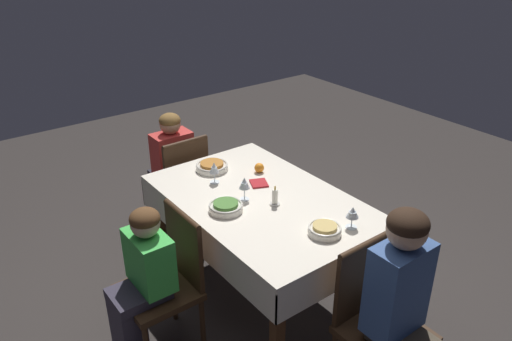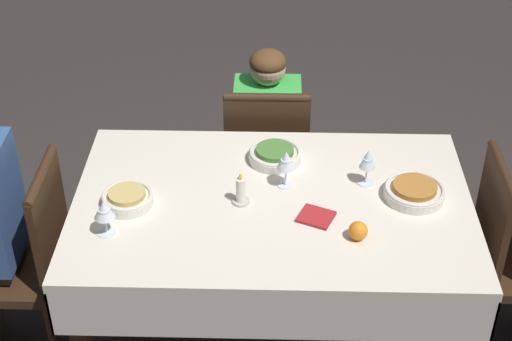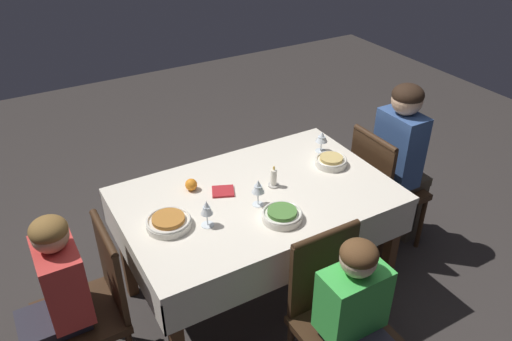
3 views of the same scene
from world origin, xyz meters
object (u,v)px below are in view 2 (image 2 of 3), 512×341
object	(u,v)px
chair_north	(267,157)
bowl_west	(127,198)
wine_glass_west	(104,211)
bowl_north	(275,155)
dining_table	(272,220)
person_child_green	(267,129)
orange_fruit	(358,231)
wine_glass_north	(286,161)
candle_centerpiece	(241,192)
napkin_red_folded	(316,217)
bowl_east	(414,191)
chair_west	(26,256)
wine_glass_east	(368,160)

from	to	relation	value
chair_north	bowl_west	distance (m)	0.93
wine_glass_west	bowl_north	distance (m)	0.75
chair_north	wine_glass_west	world-z (taller)	wine_glass_west
dining_table	person_child_green	distance (m)	0.87
bowl_north	orange_fruit	distance (m)	0.55
chair_north	wine_glass_north	world-z (taller)	wine_glass_north
dining_table	wine_glass_west	world-z (taller)	wine_glass_west
candle_centerpiece	bowl_north	bearing A→B (deg)	66.42
bowl_north	napkin_red_folded	bearing A→B (deg)	-67.58
bowl_west	bowl_north	size ratio (longest dim) A/B	0.91
wine_glass_west	person_child_green	bearing A→B (deg)	62.79
wine_glass_north	bowl_east	xyz separation A→B (m)	(0.47, -0.06, -0.08)
chair_west	chair_north	size ratio (longest dim) A/B	1.00
chair_north	bowl_east	xyz separation A→B (m)	(0.55, -0.66, 0.30)
chair_west	wine_glass_north	world-z (taller)	wine_glass_north
wine_glass_north	bowl_east	size ratio (longest dim) A/B	0.69
bowl_west	candle_centerpiece	size ratio (longest dim) A/B	1.44
chair_west	wine_glass_west	bearing A→B (deg)	64.02
wine_glass_north	orange_fruit	bearing A→B (deg)	-50.82
wine_glass_east	candle_centerpiece	bearing A→B (deg)	-163.82
person_child_green	wine_glass_north	xyz separation A→B (m)	(0.08, -0.76, 0.34)
candle_centerpiece	bowl_east	bearing A→B (deg)	4.40
orange_fruit	wine_glass_east	bearing A→B (deg)	80.14
chair_north	person_child_green	bearing A→B (deg)	-90.00
bowl_north	wine_glass_east	xyz separation A→B (m)	(0.35, -0.14, 0.08)
chair_north	bowl_north	size ratio (longest dim) A/B	4.33
orange_fruit	napkin_red_folded	bearing A→B (deg)	142.05
dining_table	candle_centerpiece	size ratio (longest dim) A/B	11.24
dining_table	wine_glass_east	bearing A→B (deg)	18.79
person_child_green	bowl_east	bearing A→B (deg)	123.74
dining_table	bowl_west	size ratio (longest dim) A/B	7.83
bowl_north	wine_glass_north	size ratio (longest dim) A/B	1.34
dining_table	chair_west	distance (m)	0.97
person_child_green	napkin_red_folded	distance (m)	1.00
dining_table	napkin_red_folded	xyz separation A→B (m)	(0.16, -0.10, 0.10)
bowl_north	napkin_red_folded	xyz separation A→B (m)	(0.15, -0.36, -0.02)
dining_table	chair_north	world-z (taller)	chair_north
wine_glass_west	candle_centerpiece	distance (m)	0.50
dining_table	bowl_north	world-z (taller)	bowl_north
orange_fruit	napkin_red_folded	size ratio (longest dim) A/B	0.44
wine_glass_west	wine_glass_north	bearing A→B (deg)	25.44
chair_west	bowl_north	size ratio (longest dim) A/B	4.33
dining_table	bowl_east	world-z (taller)	bowl_east
wine_glass_west	bowl_north	bearing A→B (deg)	38.67
dining_table	chair_west	size ratio (longest dim) A/B	1.64
candle_centerpiece	wine_glass_east	bearing A→B (deg)	16.18
wine_glass_east	wine_glass_north	bearing A→B (deg)	-175.18
wine_glass_east	person_child_green	bearing A→B (deg)	117.34
wine_glass_north	orange_fruit	world-z (taller)	wine_glass_north
chair_west	wine_glass_west	size ratio (longest dim) A/B	6.64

